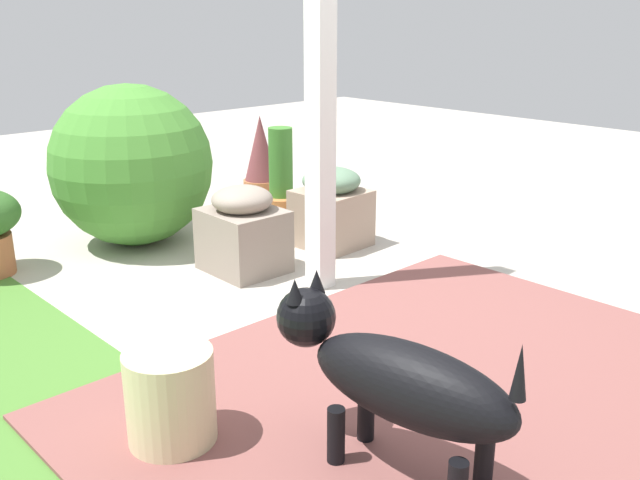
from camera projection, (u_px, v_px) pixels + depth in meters
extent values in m
plane|color=#AFA89B|center=(349.00, 307.00, 3.28)|extent=(12.00, 12.00, 0.00)
cube|color=brown|center=(436.00, 392.00, 2.54)|extent=(1.80, 2.40, 0.02)
cube|color=white|center=(320.00, 76.00, 3.22)|extent=(0.11, 0.11, 2.06)
cube|color=tan|center=(331.00, 218.00, 4.11)|extent=(0.39, 0.38, 0.33)
ellipsoid|color=slate|center=(331.00, 180.00, 4.04)|extent=(0.34, 0.34, 0.15)
cube|color=gray|center=(244.00, 240.00, 3.71)|extent=(0.41, 0.36, 0.33)
ellipsoid|color=gray|center=(242.00, 200.00, 3.64)|extent=(0.32, 0.32, 0.14)
sphere|color=#438330|center=(132.00, 165.00, 4.07)|extent=(0.93, 0.93, 0.93)
cylinder|color=#AA633B|center=(262.00, 191.00, 5.04)|extent=(0.26, 0.26, 0.17)
cone|color=brown|center=(260.00, 148.00, 4.95)|extent=(0.23, 0.23, 0.46)
cylinder|color=#B56A37|center=(282.00, 209.00, 4.57)|extent=(0.28, 0.28, 0.18)
cylinder|color=#3A742A|center=(281.00, 162.00, 4.48)|extent=(0.15, 0.15, 0.44)
ellipsoid|color=black|center=(410.00, 385.00, 1.97)|extent=(0.68, 0.30, 0.24)
sphere|color=black|center=(306.00, 317.00, 2.17)|extent=(0.19, 0.19, 0.19)
cone|color=black|center=(295.00, 291.00, 2.10)|extent=(0.05, 0.05, 0.08)
cone|color=black|center=(317.00, 281.00, 2.18)|extent=(0.05, 0.05, 0.08)
cylinder|color=black|center=(336.00, 438.00, 2.11)|extent=(0.05, 0.05, 0.20)
cylinder|color=black|center=(366.00, 416.00, 2.22)|extent=(0.05, 0.05, 0.20)
cylinder|color=black|center=(484.00, 466.00, 1.97)|extent=(0.05, 0.05, 0.20)
cone|color=black|center=(520.00, 372.00, 1.74)|extent=(0.04, 0.04, 0.15)
cylinder|color=beige|center=(171.00, 399.00, 2.20)|extent=(0.28, 0.28, 0.32)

